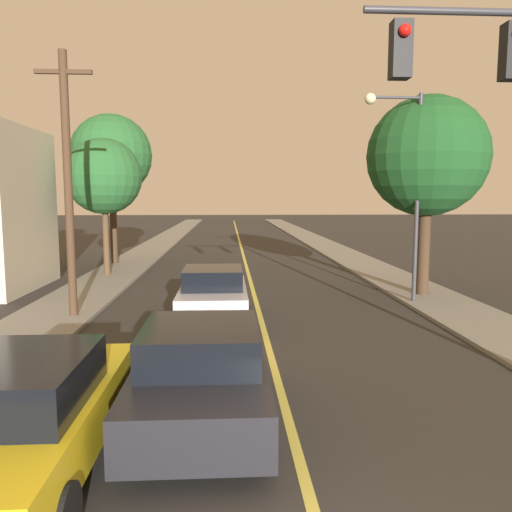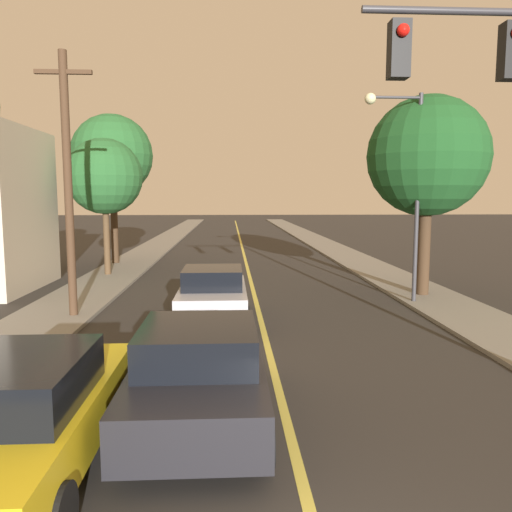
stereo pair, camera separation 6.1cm
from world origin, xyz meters
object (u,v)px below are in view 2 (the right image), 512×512
object	(u,v)px
car_near_lane_second	(213,294)
tree_left_near	(112,156)
tree_left_far	(104,177)
streetlamp_right	(405,169)
car_outer_lane_front	(20,415)
utility_pole_left	(68,181)
tree_right_near	(428,157)
car_near_lane_front	(199,373)

from	to	relation	value
car_near_lane_second	tree_left_near	bearing A→B (deg)	113.92
tree_left_near	tree_left_far	bearing A→B (deg)	-82.25
tree_left_near	tree_left_far	xyz separation A→B (m)	(0.55, -4.01, -1.25)
car_near_lane_second	streetlamp_right	xyz separation A→B (m)	(6.22, 2.11, 3.69)
tree_left_far	streetlamp_right	bearing A→B (deg)	-29.95
car_outer_lane_front	streetlamp_right	xyz separation A→B (m)	(8.39, 10.03, 3.68)
streetlamp_right	utility_pole_left	world-z (taller)	utility_pole_left
car_near_lane_second	tree_right_near	bearing A→B (deg)	23.58
tree_left_near	tree_left_far	size ratio (longest dim) A/B	1.28
car_outer_lane_front	tree_left_far	xyz separation A→B (m)	(-2.87, 16.53, 3.65)
utility_pole_left	streetlamp_right	bearing A→B (deg)	7.85
car_near_lane_front	tree_left_near	bearing A→B (deg)	106.32
streetlamp_right	tree_right_near	bearing A→B (deg)	43.21
car_near_lane_front	tree_right_near	xyz separation A→B (m)	(7.42, 9.72, 4.15)
car_outer_lane_front	streetlamp_right	bearing A→B (deg)	50.09
streetlamp_right	tree_left_near	size ratio (longest dim) A/B	0.88
tree_right_near	car_near_lane_second	bearing A→B (deg)	-156.42
car_near_lane_second	tree_right_near	world-z (taller)	tree_right_near
car_near_lane_second	tree_left_near	distance (m)	14.65
car_near_lane_second	streetlamp_right	distance (m)	7.54
streetlamp_right	tree_left_far	distance (m)	13.00
car_near_lane_front	car_near_lane_second	xyz separation A→B (m)	(-0.00, 6.49, -0.02)
car_near_lane_second	car_near_lane_front	bearing A→B (deg)	-90.00
car_near_lane_front	car_near_lane_second	size ratio (longest dim) A/B	1.09
utility_pole_left	tree_left_far	distance (m)	7.98
car_near_lane_second	utility_pole_left	distance (m)	5.32
tree_right_near	streetlamp_right	bearing A→B (deg)	-136.79
car_near_lane_front	tree_left_far	xyz separation A→B (m)	(-5.05, 15.09, 3.65)
utility_pole_left	tree_right_near	distance (m)	11.89
utility_pole_left	tree_right_near	bearing A→B (deg)	12.45
car_near_lane_front	car_near_lane_second	world-z (taller)	car_near_lane_front
streetlamp_right	utility_pole_left	bearing A→B (deg)	-172.15
streetlamp_right	car_near_lane_front	bearing A→B (deg)	-125.88
car_near_lane_second	tree_left_near	world-z (taller)	tree_left_near
car_near_lane_front	tree_right_near	world-z (taller)	tree_right_near
car_outer_lane_front	utility_pole_left	bearing A→B (deg)	102.99
streetlamp_right	utility_pole_left	size ratio (longest dim) A/B	0.90
streetlamp_right	tree_left_near	distance (m)	15.85
tree_left_far	car_near_lane_front	bearing A→B (deg)	-71.51
car_outer_lane_front	tree_right_near	world-z (taller)	tree_right_near
car_near_lane_front	tree_right_near	bearing A→B (deg)	52.67
tree_right_near	car_outer_lane_front	bearing A→B (deg)	-130.68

